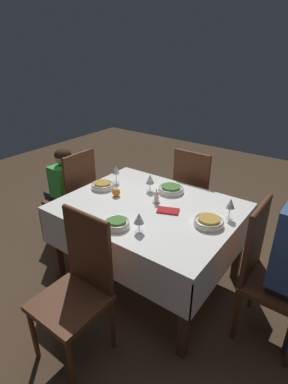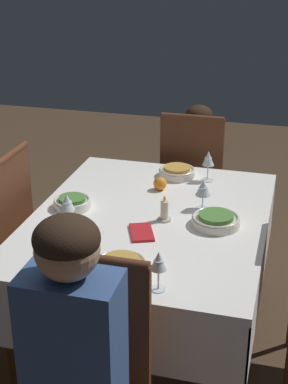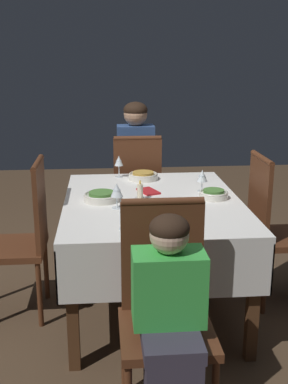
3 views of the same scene
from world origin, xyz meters
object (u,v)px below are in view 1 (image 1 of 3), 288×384
object	(u,v)px
dining_table	(149,215)
chair_south	(78,284)
bowl_east	(209,221)
candle_centerpiece	(156,198)
chair_north	(194,192)
person_child_green	(63,189)
chair_west	(75,195)
bowl_north	(171,189)
wine_glass_east	(231,204)
wine_glass_south	(139,219)
wine_glass_west	(116,170)
chair_east	(267,270)
orange_fruit	(116,192)
napkin_red_folded	(168,211)
bowl_west	(103,185)
wine_glass_north	(150,180)
bowl_south	(117,223)

from	to	relation	value
dining_table	chair_south	bearing A→B (deg)	-88.00
bowl_east	candle_centerpiece	world-z (taller)	candle_centerpiece
bowl_east	chair_north	bearing A→B (deg)	122.86
person_child_green	bowl_east	distance (m)	1.63
chair_west	bowl_north	bearing A→B (deg)	106.04
wine_glass_east	wine_glass_south	world-z (taller)	wine_glass_east
wine_glass_west	chair_east	bearing A→B (deg)	-6.24
orange_fruit	napkin_red_folded	world-z (taller)	orange_fruit
person_child_green	napkin_red_folded	size ratio (longest dim) A/B	5.22
bowl_east	orange_fruit	bearing A→B (deg)	-177.06
wine_glass_east	bowl_west	size ratio (longest dim) A/B	0.82
chair_south	chair_west	bearing A→B (deg)	139.02
person_child_green	wine_glass_north	bearing A→B (deg)	100.79
dining_table	bowl_east	distance (m)	0.52
candle_centerpiece	orange_fruit	distance (m)	0.35
chair_south	orange_fruit	distance (m)	0.88
chair_south	wine_glass_south	distance (m)	0.56
bowl_south	bowl_north	bearing A→B (deg)	89.69
chair_south	person_child_green	xyz separation A→B (m)	(-1.14, 0.84, 0.01)
person_child_green	napkin_red_folded	distance (m)	1.30
chair_north	bowl_west	size ratio (longest dim) A/B	5.06
wine_glass_east	chair_west	bearing A→B (deg)	-174.54
person_child_green	candle_centerpiece	xyz separation A→B (m)	(1.13, 0.04, 0.23)
wine_glass_east	bowl_west	bearing A→B (deg)	-171.47
wine_glass_east	candle_centerpiece	xyz separation A→B (m)	(-0.57, -0.11, -0.07)
wine_glass_west	candle_centerpiece	xyz separation A→B (m)	(0.52, -0.11, -0.08)
bowl_south	wine_glass_north	world-z (taller)	wine_glass_north
wine_glass_west	bowl_south	xyz separation A→B (m)	(0.51, -0.57, -0.09)
chair_east	chair_west	size ratio (longest dim) A/B	1.00
chair_east	bowl_east	distance (m)	0.49
bowl_north	wine_glass_north	distance (m)	0.20
bowl_south	napkin_red_folded	xyz separation A→B (m)	(0.17, 0.39, -0.02)
bowl_west	chair_east	bearing A→B (deg)	0.44
person_child_green	chair_south	bearing A→B (deg)	53.67
orange_fruit	wine_glass_east	bearing A→B (deg)	13.25
person_child_green	chair_east	bearing A→B (deg)	89.75
wine_glass_east	napkin_red_folded	size ratio (longest dim) A/B	0.84
bowl_west	candle_centerpiece	distance (m)	0.54
chair_west	wine_glass_east	distance (m)	1.56
chair_south	bowl_south	xyz separation A→B (m)	(-0.02, 0.42, 0.22)
person_child_green	wine_glass_north	distance (m)	1.02
bowl_west	bowl_south	world-z (taller)	same
chair_south	bowl_east	size ratio (longest dim) A/B	4.74
wine_glass_north	orange_fruit	distance (m)	0.31
chair_east	orange_fruit	size ratio (longest dim) A/B	14.48
wine_glass_south	person_child_green	bearing A→B (deg)	163.30
chair_east	bowl_west	bearing A→B (deg)	90.44
chair_south	wine_glass_east	size ratio (longest dim) A/B	6.21
chair_east	wine_glass_west	world-z (taller)	chair_east
wine_glass_east	dining_table	bearing A→B (deg)	-162.28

